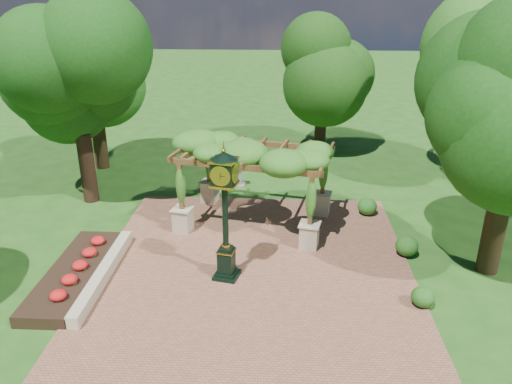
{
  "coord_description": "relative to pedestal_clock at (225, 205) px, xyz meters",
  "views": [
    {
      "loc": [
        0.78,
        -12.43,
        8.41
      ],
      "look_at": [
        0.0,
        2.5,
        2.2
      ],
      "focal_mm": 35.0,
      "sensor_mm": 36.0,
      "label": 1
    }
  ],
  "objects": [
    {
      "name": "flower_bed",
      "position": [
        -4.68,
        -0.3,
        -2.31
      ],
      "size": [
        1.5,
        5.0,
        0.36
      ],
      "primitive_type": "cube",
      "color": "red",
      "rests_on": "ground"
    },
    {
      "name": "brick_plaza",
      "position": [
        0.82,
        0.2,
        -2.47
      ],
      "size": [
        10.0,
        12.0,
        0.04
      ],
      "primitive_type": "cube",
      "color": "brown",
      "rests_on": "ground"
    },
    {
      "name": "tree_west_near",
      "position": [
        -6.35,
        5.72,
        2.66
      ],
      "size": [
        4.12,
        4.12,
        7.5
      ],
      "color": "black",
      "rests_on": "ground"
    },
    {
      "name": "border_wall",
      "position": [
        -3.78,
        -0.3,
        -2.29
      ],
      "size": [
        0.35,
        5.0,
        0.4
      ],
      "primitive_type": "cube",
      "color": "#C6B793",
      "rests_on": "ground"
    },
    {
      "name": "shrub_back",
      "position": [
        5.04,
        4.84,
        -2.11
      ],
      "size": [
        0.98,
        0.98,
        0.68
      ],
      "primitive_type": "ellipsoid",
      "rotation": [
        0.0,
        0.0,
        -0.39
      ],
      "color": "#255E1B",
      "rests_on": "brick_plaza"
    },
    {
      "name": "shrub_mid",
      "position": [
        5.86,
        1.65,
        -2.11
      ],
      "size": [
        0.98,
        0.98,
        0.68
      ],
      "primitive_type": "ellipsoid",
      "rotation": [
        0.0,
        0.0,
        -0.38
      ],
      "color": "#225016",
      "rests_on": "brick_plaza"
    },
    {
      "name": "ground",
      "position": [
        0.82,
        -0.8,
        -2.49
      ],
      "size": [
        120.0,
        120.0,
        0.0
      ],
      "primitive_type": "plane",
      "color": "#1E4714",
      "rests_on": "ground"
    },
    {
      "name": "pergola",
      "position": [
        0.66,
        3.93,
        0.32
      ],
      "size": [
        6.04,
        4.49,
        3.42
      ],
      "rotation": [
        0.0,
        0.0,
        -0.22
      ],
      "color": "#BCAD8C",
      "rests_on": "brick_plaza"
    },
    {
      "name": "pedestal_clock",
      "position": [
        0.0,
        0.0,
        0.0
      ],
      "size": [
        0.98,
        0.98,
        4.16
      ],
      "rotation": [
        0.0,
        0.0,
        -0.22
      ],
      "color": "black",
      "rests_on": "brick_plaza"
    },
    {
      "name": "sundial",
      "position": [
        -0.24,
        7.69,
        -2.1
      ],
      "size": [
        0.5,
        0.5,
        0.89
      ],
      "rotation": [
        0.0,
        0.0,
        -0.02
      ],
      "color": "gray",
      "rests_on": "ground"
    },
    {
      "name": "tree_north",
      "position": [
        3.75,
        13.56,
        2.11
      ],
      "size": [
        4.22,
        4.22,
        6.7
      ],
      "color": "#321E14",
      "rests_on": "ground"
    },
    {
      "name": "tree_west_far",
      "position": [
        -7.28,
        9.84,
        2.54
      ],
      "size": [
        4.02,
        4.02,
        7.34
      ],
      "color": "#2E2212",
      "rests_on": "ground"
    },
    {
      "name": "shrub_front",
      "position": [
        5.66,
        -1.23,
        -2.16
      ],
      "size": [
        0.69,
        0.69,
        0.58
      ],
      "primitive_type": "ellipsoid",
      "rotation": [
        0.0,
        0.0,
        -0.06
      ],
      "color": "#215117",
      "rests_on": "brick_plaza"
    },
    {
      "name": "tree_east_far",
      "position": [
        10.68,
        8.44,
        2.9
      ],
      "size": [
        4.87,
        4.87,
        7.82
      ],
      "color": "black",
      "rests_on": "ground"
    }
  ]
}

